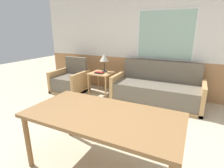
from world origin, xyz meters
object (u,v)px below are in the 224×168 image
at_px(couch, 156,91).
at_px(dining_table, 103,119).
at_px(side_table, 102,76).
at_px(table_lamp, 104,58).
at_px(armchair, 70,82).

relative_size(couch, dining_table, 1.14).
distance_m(couch, side_table, 1.43).
xyz_separation_m(couch, table_lamp, (-1.38, 0.07, 0.65)).
bearing_deg(couch, table_lamp, 177.17).
relative_size(armchair, side_table, 1.58).
bearing_deg(table_lamp, armchair, -160.25).
bearing_deg(dining_table, couch, 86.87).
bearing_deg(side_table, armchair, -165.41).
bearing_deg(side_table, couch, 1.16).
distance_m(armchair, side_table, 0.91).
xyz_separation_m(couch, armchair, (-2.28, -0.25, -0.01)).
bearing_deg(dining_table, side_table, 119.61).
relative_size(couch, side_table, 3.47).
bearing_deg(couch, dining_table, -93.13).
distance_m(couch, table_lamp, 1.53).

